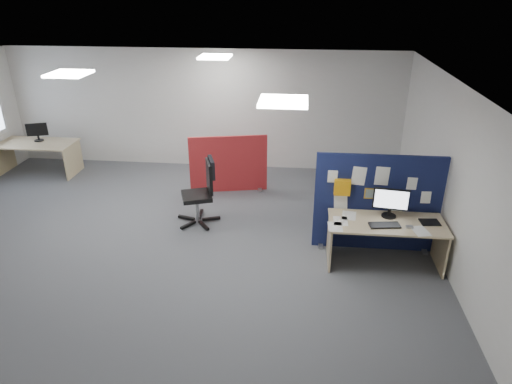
# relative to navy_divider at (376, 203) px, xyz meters

# --- Properties ---
(floor) EXTENTS (9.00, 9.00, 0.00)m
(floor) POSITION_rel_navy_divider_xyz_m (-3.46, -0.07, -0.82)
(floor) COLOR #505358
(floor) RESTS_ON ground
(ceiling) EXTENTS (9.00, 7.00, 0.02)m
(ceiling) POSITION_rel_navy_divider_xyz_m (-3.46, -0.07, 1.88)
(ceiling) COLOR white
(ceiling) RESTS_ON wall_back
(wall_back) EXTENTS (9.00, 0.02, 2.70)m
(wall_back) POSITION_rel_navy_divider_xyz_m (-3.46, 3.43, 0.53)
(wall_back) COLOR silver
(wall_back) RESTS_ON floor
(wall_front) EXTENTS (9.00, 0.02, 2.70)m
(wall_front) POSITION_rel_navy_divider_xyz_m (-3.46, -3.57, 0.53)
(wall_front) COLOR silver
(wall_front) RESTS_ON floor
(wall_right) EXTENTS (0.02, 7.00, 2.70)m
(wall_right) POSITION_rel_navy_divider_xyz_m (1.04, -0.07, 0.53)
(wall_right) COLOR silver
(wall_right) RESTS_ON floor
(ceiling_lights) EXTENTS (4.10, 4.10, 0.04)m
(ceiling_lights) POSITION_rel_navy_divider_xyz_m (-3.13, 0.60, 1.85)
(ceiling_lights) COLOR white
(ceiling_lights) RESTS_ON ceiling
(navy_divider) EXTENTS (1.98, 0.30, 1.63)m
(navy_divider) POSITION_rel_navy_divider_xyz_m (0.00, 0.00, 0.00)
(navy_divider) COLOR #100F38
(navy_divider) RESTS_ON floor
(main_desk) EXTENTS (1.73, 0.77, 0.73)m
(main_desk) POSITION_rel_navy_divider_xyz_m (0.12, -0.41, -0.26)
(main_desk) COLOR tan
(main_desk) RESTS_ON floor
(monitor_main) EXTENTS (0.53, 0.22, 0.46)m
(monitor_main) POSITION_rel_navy_divider_xyz_m (0.17, -0.26, 0.17)
(monitor_main) COLOR black
(monitor_main) RESTS_ON main_desk
(keyboard) EXTENTS (0.47, 0.24, 0.02)m
(keyboard) POSITION_rel_navy_divider_xyz_m (0.06, -0.58, -0.08)
(keyboard) COLOR black
(keyboard) RESTS_ON main_desk
(mouse) EXTENTS (0.10, 0.06, 0.03)m
(mouse) POSITION_rel_navy_divider_xyz_m (0.42, -0.59, -0.08)
(mouse) COLOR #9B9CA1
(mouse) RESTS_ON main_desk
(paper_tray) EXTENTS (0.30, 0.24, 0.01)m
(paper_tray) POSITION_rel_navy_divider_xyz_m (0.75, -0.41, -0.08)
(paper_tray) COLOR black
(paper_tray) RESTS_ON main_desk
(red_divider) EXTENTS (1.57, 0.38, 1.20)m
(red_divider) POSITION_rel_navy_divider_xyz_m (-2.68, 2.00, -0.23)
(red_divider) COLOR maroon
(red_divider) RESTS_ON floor
(second_desk) EXTENTS (1.73, 0.86, 0.73)m
(second_desk) POSITION_rel_navy_divider_xyz_m (-7.14, 2.57, -0.26)
(second_desk) COLOR tan
(second_desk) RESTS_ON floor
(monitor_second) EXTENTS (0.43, 0.20, 0.41)m
(monitor_second) POSITION_rel_navy_divider_xyz_m (-7.12, 2.67, 0.13)
(monitor_second) COLOR black
(monitor_second) RESTS_ON second_desk
(office_chair) EXTENTS (0.80, 0.76, 1.20)m
(office_chair) POSITION_rel_navy_divider_xyz_m (-2.92, 0.61, -0.14)
(office_chair) COLOR black
(office_chair) RESTS_ON floor
(desk_papers) EXTENTS (1.47, 0.72, 0.00)m
(desk_papers) POSITION_rel_navy_divider_xyz_m (-0.28, -0.54, -0.09)
(desk_papers) COLOR white
(desk_papers) RESTS_ON main_desk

